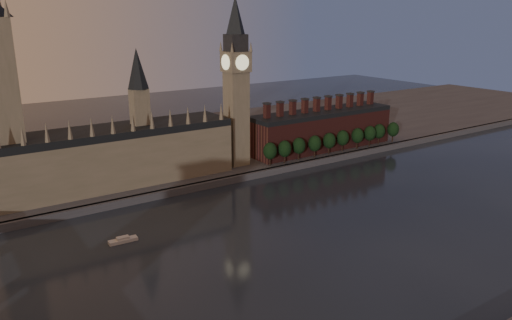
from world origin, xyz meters
The scene contains 16 objects.
ground centered at (0.00, 0.00, 0.00)m, with size 900.00×900.00×0.00m, color black.
north_bank centered at (0.00, 178.04, 2.00)m, with size 900.00×182.00×4.00m.
palace_of_westminster centered at (-64.41, 114.91, 21.63)m, with size 130.00×30.30×74.00m.
big_ben centered at (10.00, 110.00, 56.83)m, with size 15.00×15.00×107.00m.
chimney_block centered at (80.00, 110.00, 17.82)m, with size 110.00×25.00×37.00m.
embankment_tree_0 centered at (25.34, 95.47, 13.47)m, with size 8.60×8.60×14.88m.
embankment_tree_1 centered at (35.98, 94.48, 13.47)m, with size 8.60×8.60×14.88m.
embankment_tree_2 centered at (48.23, 95.41, 13.47)m, with size 8.60×8.60×14.88m.
embankment_tree_3 centered at (60.54, 94.14, 13.47)m, with size 8.60×8.60×14.88m.
embankment_tree_4 centered at (73.72, 94.58, 13.47)m, with size 8.60×8.60×14.88m.
embankment_tree_5 centered at (86.63, 95.31, 13.47)m, with size 8.60×8.60×14.88m.
embankment_tree_6 centered at (100.01, 94.45, 13.47)m, with size 8.60×8.60×14.88m.
embankment_tree_7 centered at (112.49, 94.63, 13.47)m, with size 8.60×8.60×14.88m.
embankment_tree_8 centered at (122.86, 95.42, 13.47)m, with size 8.60×8.60×14.88m.
embankment_tree_9 centered at (136.14, 94.00, 13.47)m, with size 8.60×8.60×14.88m.
river_boat centered at (-86.56, 48.49, 0.95)m, with size 12.59×4.29×2.48m.
Camera 1 is at (-149.18, -148.20, 94.98)m, focal length 35.00 mm.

